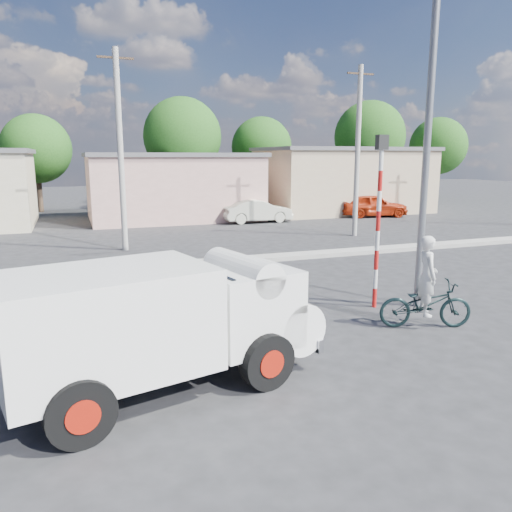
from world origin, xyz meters
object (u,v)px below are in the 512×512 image
object	(u,v)px
bicycle	(425,304)
traffic_pole	(379,207)
truck	(168,320)
car_cream	(257,211)
cyclist	(426,289)
streetlight	(424,109)
car_red	(373,205)

from	to	relation	value
bicycle	traffic_pole	world-z (taller)	traffic_pole
truck	car_cream	world-z (taller)	truck
cyclist	streetlight	distance (m)	4.36
bicycle	truck	bearing A→B (deg)	119.73
bicycle	streetlight	world-z (taller)	streetlight
truck	traffic_pole	distance (m)	6.60
truck	car_cream	xyz separation A→B (m)	(8.89, 19.60, -0.53)
bicycle	car_cream	world-z (taller)	car_cream
car_red	traffic_pole	xyz separation A→B (m)	(-11.05, -16.86, 1.86)
car_red	cyclist	bearing A→B (deg)	162.26
car_red	streetlight	size ratio (longest dim) A/B	0.48
car_cream	traffic_pole	size ratio (longest dim) A/B	0.94
truck	car_red	size ratio (longest dim) A/B	1.28
car_cream	bicycle	bearing A→B (deg)	171.01
truck	cyclist	distance (m)	6.12
truck	car_red	distance (m)	25.88
traffic_pole	car_cream	bearing A→B (deg)	79.74
car_red	traffic_pole	world-z (taller)	traffic_pole
cyclist	car_cream	distance (m)	18.80
bicycle	traffic_pole	size ratio (longest dim) A/B	0.48
bicycle	car_red	distance (m)	21.53
truck	car_cream	size ratio (longest dim) A/B	1.35
cyclist	streetlight	bearing A→B (deg)	-7.50
car_red	truck	bearing A→B (deg)	151.81
bicycle	car_cream	xyz separation A→B (m)	(2.86, 18.58, 0.13)
car_cream	car_red	distance (m)	8.00
car_red	streetlight	xyz separation A→B (m)	(-10.12, -17.16, 4.23)
streetlight	cyclist	bearing A→B (deg)	-117.64
truck	bicycle	bearing A→B (deg)	-3.88
car_cream	streetlight	world-z (taller)	streetlight
cyclist	streetlight	world-z (taller)	streetlight
bicycle	car_red	bearing A→B (deg)	-10.17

